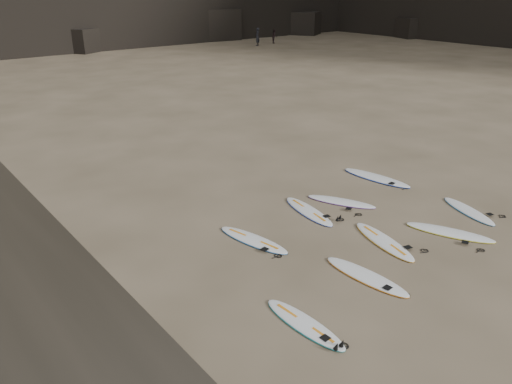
{
  "coord_description": "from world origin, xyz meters",
  "views": [
    {
      "loc": [
        -10.81,
        -7.07,
        6.77
      ],
      "look_at": [
        -3.07,
        2.59,
        1.5
      ],
      "focal_mm": 35.0,
      "sensor_mm": 36.0,
      "label": 1
    }
  ],
  "objects_px": {
    "surfboard_0": "(304,323)",
    "surfboard_6": "(309,211)",
    "surfboard_2": "(384,241)",
    "surfboard_3": "(450,232)",
    "surfboard_7": "(341,201)",
    "surfboard_8": "(376,178)",
    "surfboard_5": "(253,240)",
    "person_a": "(257,37)",
    "person_b": "(275,36)",
    "surfboard_4": "(468,211)",
    "surfboard_1": "(366,276)"
  },
  "relations": [
    {
      "from": "person_b",
      "to": "surfboard_5",
      "type": "bearing_deg",
      "value": -177.97
    },
    {
      "from": "surfboard_0",
      "to": "surfboard_1",
      "type": "height_order",
      "value": "surfboard_1"
    },
    {
      "from": "surfboard_4",
      "to": "surfboard_8",
      "type": "relative_size",
      "value": 0.81
    },
    {
      "from": "surfboard_3",
      "to": "surfboard_8",
      "type": "distance_m",
      "value": 4.47
    },
    {
      "from": "surfboard_4",
      "to": "surfboard_6",
      "type": "relative_size",
      "value": 0.91
    },
    {
      "from": "surfboard_4",
      "to": "surfboard_7",
      "type": "bearing_deg",
      "value": 150.84
    },
    {
      "from": "surfboard_5",
      "to": "person_a",
      "type": "height_order",
      "value": "person_a"
    },
    {
      "from": "surfboard_2",
      "to": "surfboard_3",
      "type": "bearing_deg",
      "value": -9.55
    },
    {
      "from": "surfboard_2",
      "to": "person_a",
      "type": "height_order",
      "value": "person_a"
    },
    {
      "from": "surfboard_8",
      "to": "person_b",
      "type": "distance_m",
      "value": 42.9
    },
    {
      "from": "surfboard_3",
      "to": "surfboard_8",
      "type": "height_order",
      "value": "surfboard_8"
    },
    {
      "from": "surfboard_2",
      "to": "surfboard_3",
      "type": "height_order",
      "value": "same"
    },
    {
      "from": "surfboard_7",
      "to": "person_b",
      "type": "height_order",
      "value": "person_b"
    },
    {
      "from": "surfboard_0",
      "to": "surfboard_6",
      "type": "relative_size",
      "value": 0.92
    },
    {
      "from": "surfboard_3",
      "to": "surfboard_4",
      "type": "relative_size",
      "value": 1.12
    },
    {
      "from": "surfboard_1",
      "to": "surfboard_5",
      "type": "distance_m",
      "value": 3.37
    },
    {
      "from": "surfboard_7",
      "to": "surfboard_2",
      "type": "bearing_deg",
      "value": -139.06
    },
    {
      "from": "surfboard_6",
      "to": "person_b",
      "type": "xyz_separation_m",
      "value": [
        28.93,
        35.39,
        0.72
      ]
    },
    {
      "from": "surfboard_0",
      "to": "surfboard_5",
      "type": "xyz_separation_m",
      "value": [
        1.46,
        3.6,
        0.0
      ]
    },
    {
      "from": "surfboard_2",
      "to": "surfboard_6",
      "type": "bearing_deg",
      "value": 110.02
    },
    {
      "from": "surfboard_1",
      "to": "surfboard_7",
      "type": "bearing_deg",
      "value": 46.35
    },
    {
      "from": "surfboard_5",
      "to": "surfboard_7",
      "type": "relative_size",
      "value": 1.05
    },
    {
      "from": "surfboard_1",
      "to": "surfboard_6",
      "type": "height_order",
      "value": "same"
    },
    {
      "from": "surfboard_0",
      "to": "person_a",
      "type": "distance_m",
      "value": 49.02
    },
    {
      "from": "surfboard_2",
      "to": "surfboard_6",
      "type": "xyz_separation_m",
      "value": [
        -0.27,
        2.74,
        -0.0
      ]
    },
    {
      "from": "surfboard_7",
      "to": "surfboard_8",
      "type": "bearing_deg",
      "value": -12.39
    },
    {
      "from": "surfboard_1",
      "to": "surfboard_7",
      "type": "relative_size",
      "value": 1.05
    },
    {
      "from": "surfboard_0",
      "to": "surfboard_7",
      "type": "relative_size",
      "value": 0.97
    },
    {
      "from": "surfboard_2",
      "to": "surfboard_7",
      "type": "distance_m",
      "value": 2.82
    },
    {
      "from": "surfboard_7",
      "to": "surfboard_8",
      "type": "height_order",
      "value": "surfboard_8"
    },
    {
      "from": "surfboard_7",
      "to": "person_b",
      "type": "xyz_separation_m",
      "value": [
        27.57,
        35.53,
        0.73
      ]
    },
    {
      "from": "surfboard_1",
      "to": "surfboard_8",
      "type": "relative_size",
      "value": 0.88
    },
    {
      "from": "surfboard_0",
      "to": "surfboard_6",
      "type": "height_order",
      "value": "surfboard_6"
    },
    {
      "from": "surfboard_3",
      "to": "person_b",
      "type": "relative_size",
      "value": 1.62
    },
    {
      "from": "surfboard_0",
      "to": "surfboard_4",
      "type": "distance_m",
      "value": 8.03
    },
    {
      "from": "surfboard_3",
      "to": "surfboard_7",
      "type": "distance_m",
      "value": 3.55
    },
    {
      "from": "surfboard_3",
      "to": "surfboard_4",
      "type": "xyz_separation_m",
      "value": [
        1.8,
        0.44,
        -0.0
      ]
    },
    {
      "from": "surfboard_1",
      "to": "surfboard_3",
      "type": "distance_m",
      "value": 3.71
    },
    {
      "from": "surfboard_7",
      "to": "surfboard_3",
      "type": "bearing_deg",
      "value": -102.78
    },
    {
      "from": "surfboard_2",
      "to": "surfboard_5",
      "type": "relative_size",
      "value": 1.03
    },
    {
      "from": "surfboard_2",
      "to": "surfboard_5",
      "type": "bearing_deg",
      "value": 154.56
    },
    {
      "from": "surfboard_7",
      "to": "person_b",
      "type": "distance_m",
      "value": 44.98
    },
    {
      "from": "person_b",
      "to": "surfboard_2",
      "type": "bearing_deg",
      "value": -173.57
    },
    {
      "from": "surfboard_8",
      "to": "surfboard_0",
      "type": "bearing_deg",
      "value": -157.5
    },
    {
      "from": "surfboard_2",
      "to": "surfboard_6",
      "type": "height_order",
      "value": "surfboard_2"
    },
    {
      "from": "surfboard_5",
      "to": "person_a",
      "type": "distance_m",
      "value": 45.29
    },
    {
      "from": "person_b",
      "to": "surfboard_0",
      "type": "bearing_deg",
      "value": -176.54
    },
    {
      "from": "surfboard_0",
      "to": "surfboard_6",
      "type": "bearing_deg",
      "value": 43.2
    },
    {
      "from": "surfboard_4",
      "to": "surfboard_2",
      "type": "bearing_deg",
      "value": -166.56
    },
    {
      "from": "surfboard_1",
      "to": "surfboard_4",
      "type": "relative_size",
      "value": 1.09
    }
  ]
}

